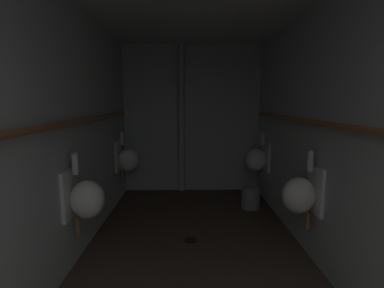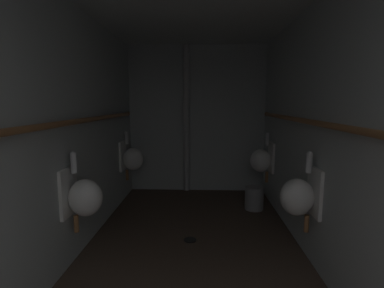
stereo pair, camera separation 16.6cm
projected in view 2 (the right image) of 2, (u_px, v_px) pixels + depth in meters
floor at (192, 268)px, 2.69m from camera, size 2.37×4.70×0.08m
wall_left at (62, 135)px, 2.55m from camera, size 0.06×4.70×2.43m
wall_right at (325, 136)px, 2.46m from camera, size 0.06×4.70×2.43m
wall_back at (197, 120)px, 4.80m from camera, size 2.37×0.06×2.43m
urinal_left_mid at (83, 196)px, 2.58m from camera, size 0.32×0.30×0.76m
urinal_left_far at (132, 158)px, 4.34m from camera, size 0.32×0.30×0.76m
urinal_right_mid at (299, 196)px, 2.59m from camera, size 0.32×0.30×0.76m
urinal_right_far at (262, 160)px, 4.23m from camera, size 0.32×0.30×0.76m
supply_pipe_left at (71, 122)px, 2.52m from camera, size 0.06×3.96×0.06m
supply_pipe_right at (316, 123)px, 2.44m from camera, size 0.06×3.88×0.06m
standpipe_back_wall at (186, 120)px, 4.70m from camera, size 0.10×0.10×2.38m
floor_drain at (190, 240)px, 3.14m from camera, size 0.14×0.14×0.01m
waste_bin at (254, 198)px, 4.04m from camera, size 0.26×0.26×0.32m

